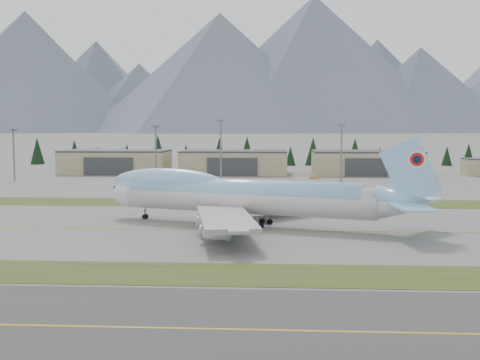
# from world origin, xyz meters

# --- Properties ---
(ground) EXTENTS (7000.00, 7000.00, 0.00)m
(ground) POSITION_xyz_m (0.00, 0.00, 0.00)
(ground) COLOR #61625F
(ground) RESTS_ON ground
(grass_strip_near) EXTENTS (400.00, 14.00, 0.08)m
(grass_strip_near) POSITION_xyz_m (0.00, -38.00, 0.00)
(grass_strip_near) COLOR #354719
(grass_strip_near) RESTS_ON ground
(grass_strip_far) EXTENTS (400.00, 18.00, 0.08)m
(grass_strip_far) POSITION_xyz_m (0.00, 45.00, 0.00)
(grass_strip_far) COLOR #354719
(grass_strip_far) RESTS_ON ground
(asphalt_taxiway) EXTENTS (400.00, 32.00, 0.04)m
(asphalt_taxiway) POSITION_xyz_m (0.00, -62.00, 0.00)
(asphalt_taxiway) COLOR #353535
(asphalt_taxiway) RESTS_ON ground
(taxiway_line_main) EXTENTS (400.00, 0.40, 0.02)m
(taxiway_line_main) POSITION_xyz_m (0.00, 0.00, 0.00)
(taxiway_line_main) COLOR gold
(taxiway_line_main) RESTS_ON ground
(taxiway_line_near) EXTENTS (400.00, 0.40, 0.02)m
(taxiway_line_near) POSITION_xyz_m (0.00, -62.00, 0.00)
(taxiway_line_near) COLOR gold
(taxiway_line_near) RESTS_ON ground
(boeing_747_freighter) EXTENTS (75.12, 62.03, 19.89)m
(boeing_747_freighter) POSITION_xyz_m (-3.20, 6.41, 6.56)
(boeing_747_freighter) COLOR silver
(boeing_747_freighter) RESTS_ON ground
(hangar_left) EXTENTS (48.00, 26.60, 10.80)m
(hangar_left) POSITION_xyz_m (-70.00, 149.90, 5.39)
(hangar_left) COLOR gray
(hangar_left) RESTS_ON ground
(hangar_center) EXTENTS (48.00, 26.60, 10.80)m
(hangar_center) POSITION_xyz_m (-15.00, 149.90, 5.39)
(hangar_center) COLOR gray
(hangar_center) RESTS_ON ground
(hangar_right) EXTENTS (48.00, 26.60, 10.80)m
(hangar_right) POSITION_xyz_m (45.00, 149.90, 5.39)
(hangar_right) COLOR gray
(hangar_right) RESTS_ON ground
(control_shed) EXTENTS (14.00, 12.00, 7.60)m
(control_shed) POSITION_xyz_m (95.00, 148.00, 3.80)
(control_shed) COLOR gray
(control_shed) RESTS_ON ground
(floodlight_masts) EXTENTS (207.01, 5.41, 24.38)m
(floodlight_masts) POSITION_xyz_m (-6.03, 111.98, 15.55)
(floodlight_masts) COLOR slate
(floodlight_masts) RESTS_ON ground
(service_vehicle_a) EXTENTS (1.67, 3.39, 1.11)m
(service_vehicle_a) POSITION_xyz_m (-24.12, 122.73, 0.00)
(service_vehicle_a) COLOR silver
(service_vehicle_a) RESTS_ON ground
(service_vehicle_b) EXTENTS (4.24, 1.90, 1.35)m
(service_vehicle_b) POSITION_xyz_m (20.06, 125.17, 0.00)
(service_vehicle_b) COLOR #B6882D
(service_vehicle_b) RESTS_ON ground
(service_vehicle_c) EXTENTS (1.87, 4.46, 1.28)m
(service_vehicle_c) POSITION_xyz_m (52.87, 137.84, 0.00)
(service_vehicle_c) COLOR #B3B4B9
(service_vehicle_c) RESTS_ON ground
(conifer_belt) EXTENTS (272.86, 14.98, 16.81)m
(conifer_belt) POSITION_xyz_m (-7.49, 212.66, 7.22)
(conifer_belt) COLOR black
(conifer_belt) RESTS_ON ground
(mountain_ridge_front) EXTENTS (4257.00, 1209.00, 520.03)m
(mountain_ridge_front) POSITION_xyz_m (2.62, 2205.22, 222.40)
(mountain_ridge_front) COLOR #485160
(mountain_ridge_front) RESTS_ON ground
(mountain_ridge_rear) EXTENTS (4439.37, 1034.96, 517.48)m
(mountain_ridge_rear) POSITION_xyz_m (195.00, 2900.00, 245.30)
(mountain_ridge_rear) COLOR #485160
(mountain_ridge_rear) RESTS_ON ground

